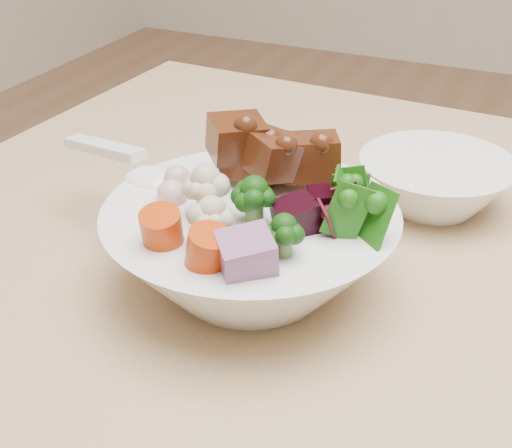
# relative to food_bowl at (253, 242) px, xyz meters

# --- Properties ---
(food_bowl) EXTENTS (0.25, 0.25, 0.14)m
(food_bowl) POSITION_rel_food_bowl_xyz_m (0.00, 0.00, 0.00)
(food_bowl) COLOR white
(food_bowl) RESTS_ON dining_table
(soup_spoon) EXTENTS (0.17, 0.08, 0.03)m
(soup_spoon) POSITION_rel_food_bowl_xyz_m (-0.13, 0.02, 0.03)
(soup_spoon) COLOR white
(soup_spoon) RESTS_ON food_bowl
(side_bowl) EXTENTS (0.16, 0.16, 0.05)m
(side_bowl) POSITION_rel_food_bowl_xyz_m (0.11, 0.21, -0.02)
(side_bowl) COLOR white
(side_bowl) RESTS_ON dining_table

